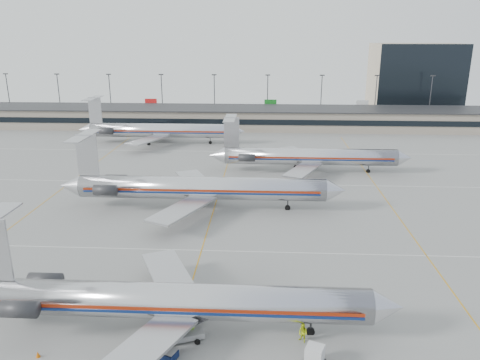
# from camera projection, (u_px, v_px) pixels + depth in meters

# --- Properties ---
(ground) EXTENTS (260.00, 260.00, 0.00)m
(ground) POSITION_uv_depth(u_px,v_px,m) (190.00, 289.00, 53.86)
(ground) COLOR gray
(ground) RESTS_ON ground
(apron_markings) EXTENTS (160.00, 0.15, 0.02)m
(apron_markings) POSITION_uv_depth(u_px,v_px,m) (201.00, 250.00, 63.39)
(apron_markings) COLOR silver
(apron_markings) RESTS_ON ground
(terminal) EXTENTS (162.00, 17.00, 6.25)m
(terminal) POSITION_uv_depth(u_px,v_px,m) (239.00, 117.00, 146.32)
(terminal) COLOR gray
(terminal) RESTS_ON ground
(light_mast_row) EXTENTS (163.60, 0.40, 15.28)m
(light_mast_row) POSITION_uv_depth(u_px,v_px,m) (241.00, 95.00, 158.07)
(light_mast_row) COLOR #38383D
(light_mast_row) RESTS_ON ground
(distant_building) EXTENTS (30.00, 20.00, 25.00)m
(distant_building) POSITION_uv_depth(u_px,v_px,m) (414.00, 79.00, 168.95)
(distant_building) COLOR tan
(distant_building) RESTS_ON ground
(jet_foreground) EXTENTS (44.06, 25.94, 11.53)m
(jet_foreground) POSITION_uv_depth(u_px,v_px,m) (166.00, 300.00, 45.38)
(jet_foreground) COLOR silver
(jet_foreground) RESTS_ON ground
(jet_second_row) EXTENTS (47.89, 28.20, 12.54)m
(jet_second_row) POSITION_uv_depth(u_px,v_px,m) (196.00, 188.00, 77.80)
(jet_second_row) COLOR silver
(jet_second_row) RESTS_ON ground
(jet_third_row) EXTENTS (42.61, 26.21, 11.65)m
(jet_third_row) POSITION_uv_depth(u_px,v_px,m) (306.00, 156.00, 98.77)
(jet_third_row) COLOR silver
(jet_third_row) RESTS_ON ground
(jet_back_row) EXTENTS (44.93, 27.64, 12.29)m
(jet_back_row) POSITION_uv_depth(u_px,v_px,m) (158.00, 130.00, 124.70)
(jet_back_row) COLOR silver
(jet_back_row) RESTS_ON ground
(cart_inner) EXTENTS (2.17, 1.85, 1.04)m
(cart_inner) POSITION_uv_depth(u_px,v_px,m) (167.00, 354.00, 41.99)
(cart_inner) COLOR #0A163A
(cart_inner) RESTS_ON ground
(uld_container) EXTENTS (2.22, 2.05, 1.90)m
(uld_container) POSITION_uv_depth(u_px,v_px,m) (315.00, 356.00, 41.16)
(uld_container) COLOR #2D2D30
(uld_container) RESTS_ON ground
(belt_loader) EXTENTS (4.79, 2.74, 2.46)m
(belt_loader) POSITION_uv_depth(u_px,v_px,m) (184.00, 334.00, 44.60)
(belt_loader) COLOR #949494
(belt_loader) RESTS_ON ground
(ramp_worker_near) EXTENTS (0.65, 0.59, 1.50)m
(ramp_worker_near) POSITION_uv_depth(u_px,v_px,m) (192.00, 329.00, 45.18)
(ramp_worker_near) COLOR #8BE315
(ramp_worker_near) RESTS_ON ground
(ramp_worker_far) EXTENTS (1.17, 1.15, 1.91)m
(ramp_worker_far) POSITION_uv_depth(u_px,v_px,m) (303.00, 333.00, 44.30)
(ramp_worker_far) COLOR #C1D514
(ramp_worker_far) RESTS_ON ground
(cone_right) EXTENTS (0.63, 0.63, 0.68)m
(cone_right) POSITION_uv_depth(u_px,v_px,m) (321.00, 357.00, 41.96)
(cone_right) COLOR #CA5A06
(cone_right) RESTS_ON ground
(cone_left) EXTENTS (0.54, 0.54, 0.57)m
(cone_left) POSITION_uv_depth(u_px,v_px,m) (38.00, 354.00, 42.37)
(cone_left) COLOR #CA5A06
(cone_left) RESTS_ON ground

